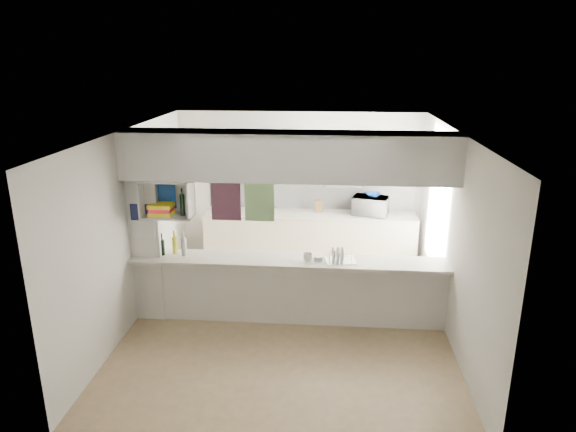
# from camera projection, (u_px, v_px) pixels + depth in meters

# --- Properties ---
(floor) EXTENTS (4.80, 4.80, 0.00)m
(floor) POSITION_uv_depth(u_px,v_px,m) (288.00, 321.00, 7.05)
(floor) COLOR #8D7652
(floor) RESTS_ON ground
(ceiling) EXTENTS (4.80, 4.80, 0.00)m
(ceiling) POSITION_uv_depth(u_px,v_px,m) (288.00, 132.00, 6.28)
(ceiling) COLOR white
(ceiling) RESTS_ON wall_back
(wall_back) EXTENTS (4.20, 0.00, 4.20)m
(wall_back) POSITION_uv_depth(u_px,v_px,m) (299.00, 187.00, 8.95)
(wall_back) COLOR silver
(wall_back) RESTS_ON floor
(wall_left) EXTENTS (0.00, 4.80, 4.80)m
(wall_left) POSITION_uv_depth(u_px,v_px,m) (131.00, 228.00, 6.83)
(wall_left) COLOR silver
(wall_left) RESTS_ON floor
(wall_right) EXTENTS (0.00, 4.80, 4.80)m
(wall_right) POSITION_uv_depth(u_px,v_px,m) (453.00, 237.00, 6.50)
(wall_right) COLOR silver
(wall_right) RESTS_ON floor
(servery_partition) EXTENTS (4.20, 0.50, 2.60)m
(servery_partition) POSITION_uv_depth(u_px,v_px,m) (274.00, 205.00, 6.57)
(servery_partition) COLOR silver
(servery_partition) RESTS_ON floor
(cubby_shelf) EXTENTS (0.65, 0.35, 0.50)m
(cubby_shelf) POSITION_uv_depth(u_px,v_px,m) (167.00, 200.00, 6.61)
(cubby_shelf) COLOR white
(cubby_shelf) RESTS_ON bulkhead
(kitchen_run) EXTENTS (3.60, 0.63, 2.24)m
(kitchen_run) POSITION_uv_depth(u_px,v_px,m) (308.00, 218.00, 8.83)
(kitchen_run) COLOR beige
(kitchen_run) RESTS_ON floor
(microwave) EXTENTS (0.65, 0.52, 0.32)m
(microwave) POSITION_uv_depth(u_px,v_px,m) (371.00, 206.00, 8.63)
(microwave) COLOR white
(microwave) RESTS_ON bench_top
(bowl) EXTENTS (0.24, 0.24, 0.06)m
(bowl) POSITION_uv_depth(u_px,v_px,m) (373.00, 195.00, 8.58)
(bowl) COLOR navy
(bowl) RESTS_ON microwave
(dish_rack) EXTENTS (0.43, 0.36, 0.21)m
(dish_rack) POSITION_uv_depth(u_px,v_px,m) (340.00, 255.00, 6.69)
(dish_rack) COLOR silver
(dish_rack) RESTS_ON breakfast_bar
(cup) EXTENTS (0.16, 0.16, 0.10)m
(cup) POSITION_uv_depth(u_px,v_px,m) (308.00, 257.00, 6.68)
(cup) COLOR white
(cup) RESTS_ON dish_rack
(wine_bottles) EXTENTS (0.37, 0.15, 0.34)m
(wine_bottles) POSITION_uv_depth(u_px,v_px,m) (174.00, 246.00, 6.90)
(wine_bottles) COLOR black
(wine_bottles) RESTS_ON breakfast_bar
(plastic_tubs) EXTENTS (0.48, 0.17, 0.06)m
(plastic_tubs) POSITION_uv_depth(u_px,v_px,m) (321.00, 259.00, 6.72)
(plastic_tubs) COLOR silver
(plastic_tubs) RESTS_ON breakfast_bar
(utensil_jar) EXTENTS (0.11, 0.11, 0.15)m
(utensil_jar) POSITION_uv_depth(u_px,v_px,m) (257.00, 207.00, 8.86)
(utensil_jar) COLOR black
(utensil_jar) RESTS_ON bench_top
(knife_block) EXTENTS (0.11, 0.09, 0.21)m
(knife_block) POSITION_uv_depth(u_px,v_px,m) (318.00, 206.00, 8.79)
(knife_block) COLOR brown
(knife_block) RESTS_ON bench_top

